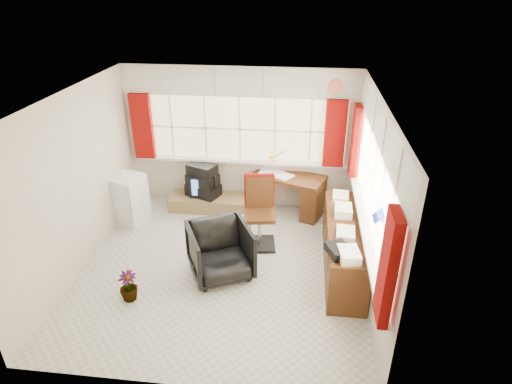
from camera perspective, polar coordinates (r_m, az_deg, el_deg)
ground at (r=6.34m, az=-4.60°, el=-10.11°), size 4.00×4.00×0.00m
room_walls at (r=5.56m, az=-5.16°, el=2.28°), size 4.00×4.00×4.00m
window_back at (r=7.53m, az=-2.11°, el=4.66°), size 3.70×0.12×3.60m
window_right at (r=5.78m, az=14.37°, el=-3.72°), size 0.12×3.70×3.60m
curtains at (r=6.32m, az=4.79°, el=5.02°), size 3.83×3.83×1.15m
overhead_cabinets at (r=6.12m, az=5.63°, el=12.10°), size 3.98×3.98×0.48m
desk at (r=7.56m, az=4.33°, el=0.05°), size 1.35×0.99×0.73m
desk_lamp at (r=7.52m, az=3.72°, el=4.76°), size 0.14×0.12×0.38m
task_chair at (r=6.59m, az=0.47°, el=-2.19°), size 0.53×0.56×1.13m
office_chair at (r=6.02m, az=-4.78°, el=-7.86°), size 1.10×1.11×0.76m
radiator at (r=6.65m, az=-2.22°, el=-5.64°), size 0.39×0.18×0.56m
credenza at (r=6.21m, az=11.61°, el=-7.07°), size 0.50×2.00×0.85m
file_tray at (r=5.38m, az=10.96°, el=-7.64°), size 0.36×0.39×0.11m
tv_bench at (r=7.78m, az=-6.26°, el=-1.40°), size 1.40×0.50×0.25m
crt_tv at (r=7.75m, az=-6.93°, el=1.30°), size 0.51×0.48×0.44m
hifi_stack at (r=7.66m, az=-7.10°, el=1.48°), size 0.67×0.55×0.60m
mini_fridge at (r=7.54m, az=-16.60°, el=-0.90°), size 0.61×0.62×0.84m
spray_bottle_a at (r=6.85m, az=-4.94°, el=-5.47°), size 0.15×0.15×0.28m
spray_bottle_b at (r=7.73m, az=-7.95°, el=-2.03°), size 0.09×0.09×0.18m
flower_vase at (r=5.91m, az=-16.66°, el=-11.92°), size 0.26×0.26×0.42m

